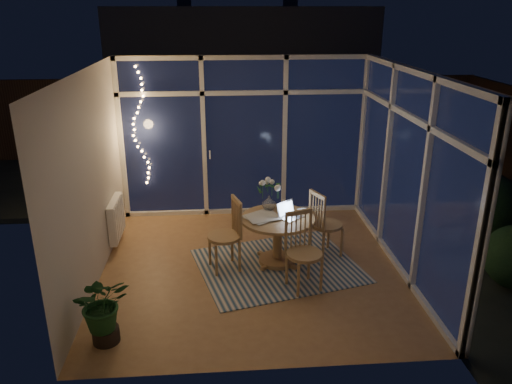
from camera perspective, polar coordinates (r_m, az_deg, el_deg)
The scene contains 25 objects.
floor at distance 6.77m, azimuth -0.29°, elevation -8.68°, with size 4.00×4.00×0.00m, color #9B6B43.
ceiling at distance 5.95m, azimuth -0.33°, elevation 13.75°, with size 4.00×4.00×0.00m, color white.
wall_back at distance 8.16m, azimuth -1.35°, elevation 6.28°, with size 4.00×0.04×2.60m, color beige.
wall_front at distance 4.40m, azimuth 1.62°, elevation -6.53°, with size 4.00×0.04×2.60m, color beige.
wall_left at distance 6.42m, azimuth -18.42°, elevation 1.26°, with size 0.04×4.00×2.60m, color beige.
wall_right at distance 6.68m, azimuth 17.07°, elevation 2.16°, with size 0.04×4.00×2.60m, color beige.
window_wall_back at distance 8.12m, azimuth -1.34°, elevation 6.21°, with size 4.00×0.10×2.60m, color white.
window_wall_right at distance 6.67m, azimuth 16.75°, elevation 2.15°, with size 0.10×4.00×2.60m, color white.
radiator at distance 7.54m, azimuth -15.71°, elevation -2.94°, with size 0.10×0.70×0.58m, color white.
fairy_lights at distance 8.07m, azimuth -13.20°, elevation 7.24°, with size 0.24×0.10×1.85m, color #F2AC60, non-canonical shape.
garden_patio at distance 11.44m, azimuth 0.35°, elevation 3.39°, with size 12.00×6.00×0.10m, color black.
garden_fence at distance 11.65m, azimuth -2.32°, elevation 8.57°, with size 11.00×0.08×1.80m, color #352113.
neighbour_roof at distance 14.46m, azimuth -1.67°, elevation 16.09°, with size 7.00×3.00×2.20m, color #363A41.
garden_shrubs at distance 9.73m, azimuth -6.50°, elevation 3.31°, with size 0.90×0.90×0.90m, color black.
rug at distance 6.82m, azimuth 2.52°, elevation -8.40°, with size 2.06×1.65×0.01m, color beige.
dining_table at distance 6.76m, azimuth 2.46°, elevation -5.54°, with size 0.99×0.99×0.67m, color #A5864A.
chair_left at distance 6.54m, azimuth -3.68°, elevation -4.91°, with size 0.46×0.46×1.00m, color #A5864A.
chair_right at distance 6.95m, azimuth 8.09°, elevation -3.54°, with size 0.46×0.46×0.98m, color #A5864A.
chair_front at distance 6.11m, azimuth 5.57°, elevation -6.88°, with size 0.46×0.46×0.99m, color #A5864A.
laptop at distance 6.57m, azimuth 4.08°, elevation -2.08°, with size 0.30×0.26×0.22m, color silver, non-canonical shape.
flower_vase at distance 6.83m, azimuth 1.49°, elevation -1.18°, with size 0.20×0.20×0.21m, color white.
bowl at distance 6.79m, azimuth 5.36°, elevation -2.19°, with size 0.15×0.15×0.04m, color white.
newspapers at distance 6.60m, azimuth 0.46°, elevation -2.84°, with size 0.42×0.32×0.02m, color silver.
phone at distance 6.58m, azimuth 2.94°, elevation -3.02°, with size 0.12×0.06×0.01m, color black.
potted_plant at distance 5.47m, azimuth -17.08°, elevation -12.80°, with size 0.54×0.47×0.76m, color #19481F.
Camera 1 is at (-0.43, -5.90, 3.29)m, focal length 35.00 mm.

